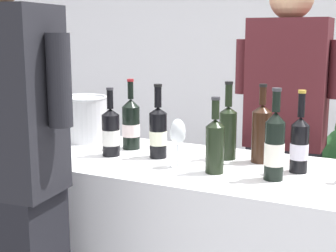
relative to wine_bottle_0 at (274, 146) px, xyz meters
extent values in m
cube|color=white|center=(-0.45, 2.69, 0.35)|extent=(8.00, 0.10, 2.80)
cylinder|color=black|center=(0.00, 0.00, -0.02)|extent=(0.07, 0.07, 0.22)
cone|color=black|center=(0.00, 0.00, 0.11)|extent=(0.07, 0.07, 0.04)
cylinder|color=black|center=(0.00, 0.00, 0.17)|extent=(0.03, 0.03, 0.08)
cylinder|color=#333338|center=(0.00, 0.00, 0.21)|extent=(0.03, 0.03, 0.01)
cylinder|color=white|center=(0.00, 0.00, -0.03)|extent=(0.07, 0.07, 0.08)
cylinder|color=black|center=(-0.23, -0.01, -0.04)|extent=(0.07, 0.07, 0.19)
cone|color=black|center=(-0.23, -0.01, 0.07)|extent=(0.07, 0.07, 0.03)
cylinder|color=black|center=(-0.23, -0.01, 0.12)|extent=(0.03, 0.03, 0.07)
cylinder|color=#333338|center=(-0.23, -0.01, 0.17)|extent=(0.03, 0.03, 0.01)
cylinder|color=black|center=(-0.54, 0.10, -0.03)|extent=(0.08, 0.08, 0.20)
cone|color=black|center=(-0.54, 0.10, 0.08)|extent=(0.08, 0.08, 0.03)
cylinder|color=black|center=(-0.54, 0.10, 0.14)|extent=(0.03, 0.03, 0.09)
cylinder|color=black|center=(-0.54, 0.10, 0.19)|extent=(0.04, 0.04, 0.01)
cylinder|color=#EDEECD|center=(-0.54, 0.10, -0.04)|extent=(0.08, 0.08, 0.06)
cylinder|color=black|center=(-1.22, 0.15, -0.03)|extent=(0.08, 0.08, 0.19)
cone|color=black|center=(-1.22, 0.15, 0.08)|extent=(0.08, 0.08, 0.03)
cylinder|color=black|center=(-1.22, 0.15, 0.14)|extent=(0.03, 0.03, 0.09)
cylinder|color=#B79333|center=(-1.22, 0.15, 0.19)|extent=(0.04, 0.04, 0.01)
cylinder|color=white|center=(-1.22, 0.15, -0.04)|extent=(0.08, 0.08, 0.06)
cylinder|color=black|center=(-0.73, 0.20, -0.03)|extent=(0.08, 0.08, 0.20)
cone|color=black|center=(-0.73, 0.20, 0.09)|extent=(0.08, 0.08, 0.04)
cylinder|color=black|center=(-0.73, 0.20, 0.15)|extent=(0.03, 0.03, 0.08)
cylinder|color=maroon|center=(-0.73, 0.20, 0.20)|extent=(0.03, 0.03, 0.01)
cylinder|color=silver|center=(-0.73, 0.20, -0.04)|extent=(0.08, 0.08, 0.06)
cylinder|color=black|center=(-0.11, 0.22, -0.02)|extent=(0.08, 0.08, 0.22)
cone|color=black|center=(-0.11, 0.22, 0.10)|extent=(0.08, 0.08, 0.03)
cylinder|color=black|center=(-0.11, 0.22, 0.16)|extent=(0.03, 0.03, 0.08)
cylinder|color=black|center=(-0.11, 0.22, 0.20)|extent=(0.03, 0.03, 0.01)
cylinder|color=black|center=(-1.13, 0.02, -0.04)|extent=(0.08, 0.08, 0.19)
cone|color=black|center=(-1.13, 0.02, 0.07)|extent=(0.08, 0.08, 0.03)
cylinder|color=black|center=(-1.13, 0.02, 0.12)|extent=(0.03, 0.03, 0.08)
cylinder|color=maroon|center=(-1.13, 0.02, 0.17)|extent=(0.03, 0.03, 0.01)
cylinder|color=silver|center=(-1.13, 0.02, -0.05)|extent=(0.08, 0.08, 0.07)
cylinder|color=black|center=(-1.24, 0.28, -0.02)|extent=(0.08, 0.08, 0.21)
cone|color=black|center=(-1.24, 0.28, 0.10)|extent=(0.08, 0.08, 0.04)
cylinder|color=black|center=(-1.24, 0.28, 0.17)|extent=(0.03, 0.03, 0.09)
cylinder|color=maroon|center=(-1.24, 0.28, 0.22)|extent=(0.04, 0.04, 0.01)
cylinder|color=black|center=(-0.75, 0.04, -0.04)|extent=(0.08, 0.08, 0.19)
cone|color=black|center=(-0.75, 0.04, 0.07)|extent=(0.08, 0.08, 0.03)
cylinder|color=black|center=(-0.75, 0.04, 0.13)|extent=(0.03, 0.03, 0.08)
cylinder|color=#333338|center=(-0.75, 0.04, 0.17)|extent=(0.03, 0.03, 0.01)
cylinder|color=silver|center=(-0.75, 0.04, -0.05)|extent=(0.08, 0.08, 0.07)
cylinder|color=black|center=(0.07, 0.14, -0.03)|extent=(0.07, 0.07, 0.19)
cone|color=black|center=(0.07, 0.14, 0.08)|extent=(0.07, 0.07, 0.03)
cylinder|color=black|center=(0.07, 0.14, 0.14)|extent=(0.03, 0.03, 0.09)
cylinder|color=#B79333|center=(0.07, 0.14, 0.19)|extent=(0.03, 0.03, 0.01)
cylinder|color=silver|center=(0.07, 0.14, -0.04)|extent=(0.07, 0.07, 0.06)
cylinder|color=black|center=(-0.26, 0.22, -0.03)|extent=(0.08, 0.08, 0.21)
cone|color=black|center=(-0.26, 0.22, 0.09)|extent=(0.08, 0.08, 0.03)
cylinder|color=black|center=(-0.26, 0.22, 0.15)|extent=(0.03, 0.03, 0.10)
cylinder|color=black|center=(-0.26, 0.22, 0.20)|extent=(0.04, 0.04, 0.01)
cylinder|color=silver|center=(-0.40, 0.00, -0.13)|extent=(0.07, 0.07, 0.00)
cylinder|color=silver|center=(-0.40, 0.00, -0.08)|extent=(0.01, 0.01, 0.09)
ellipsoid|color=silver|center=(-0.40, 0.00, 0.02)|extent=(0.07, 0.07, 0.11)
ellipsoid|color=maroon|center=(-0.40, 0.00, 0.00)|extent=(0.05, 0.05, 0.04)
cylinder|color=silver|center=(-1.04, 0.25, -0.02)|extent=(0.24, 0.24, 0.22)
torus|color=silver|center=(-1.04, 0.25, 0.09)|extent=(0.25, 0.25, 0.01)
cube|color=black|center=(-0.11, 0.72, -0.60)|extent=(0.35, 0.24, 0.88)
cube|color=#47191E|center=(-0.11, 0.72, 0.16)|extent=(0.39, 0.24, 0.65)
cylinder|color=#47191E|center=(-0.35, 0.72, 0.24)|extent=(0.08, 0.08, 0.28)
cube|color=black|center=(-0.83, -0.52, 0.19)|extent=(0.42, 0.28, 0.64)
cylinder|color=black|center=(-0.59, -0.49, 0.26)|extent=(0.08, 0.08, 0.30)
camera|label=1|loc=(0.40, -1.74, 0.41)|focal=51.50mm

